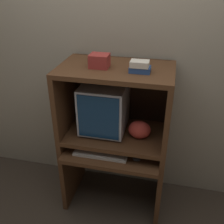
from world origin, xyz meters
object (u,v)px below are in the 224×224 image
keyboard (101,153)px  storage_box (99,61)px  crt_monitor (104,107)px  mouse (137,159)px  snack_bag (140,130)px  book_stack (140,67)px

keyboard → storage_box: size_ratio=3.14×
crt_monitor → mouse: (0.32, -0.21, -0.32)m
crt_monitor → mouse: bearing=-34.0°
mouse → snack_bag: size_ratio=0.36×
keyboard → snack_bag: size_ratio=2.44×
mouse → snack_bag: snack_bag is taller
crt_monitor → snack_bag: 0.35m
book_stack → keyboard: bearing=-156.7°
snack_bag → crt_monitor: bearing=168.8°
crt_monitor → mouse: crt_monitor is taller
keyboard → book_stack: 0.78m
crt_monitor → storage_box: size_ratio=2.94×
snack_bag → mouse: bearing=-87.7°
keyboard → book_stack: (0.27, 0.12, 0.73)m
mouse → keyboard: bearing=178.0°
storage_box → book_stack: bearing=-7.0°
crt_monitor → mouse: size_ratio=6.44×
crt_monitor → book_stack: (0.29, -0.09, 0.40)m
book_stack → crt_monitor: bearing=163.5°
keyboard → mouse: mouse is taller
book_stack → storage_box: (-0.31, 0.04, 0.01)m
crt_monitor → snack_bag: bearing=-11.2°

